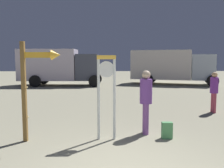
# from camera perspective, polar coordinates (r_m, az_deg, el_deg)

# --- Properties ---
(standing_clock) EXTENTS (0.49, 0.10, 2.19)m
(standing_clock) POSITION_cam_1_polar(r_m,az_deg,el_deg) (6.15, -1.34, -0.93)
(standing_clock) COLOR silver
(standing_clock) RESTS_ON ground_plane
(arrow_sign) EXTENTS (0.99, 0.26, 2.52)m
(arrow_sign) POSITION_cam_1_polar(r_m,az_deg,el_deg) (6.26, -17.72, 1.81)
(arrow_sign) COLOR olive
(arrow_sign) RESTS_ON ground_plane
(person_near_clock) EXTENTS (0.34, 0.34, 1.78)m
(person_near_clock) POSITION_cam_1_polar(r_m,az_deg,el_deg) (6.74, 8.07, -3.48)
(person_near_clock) COLOR #7C4990
(person_near_clock) RESTS_ON ground_plane
(backpack) EXTENTS (0.27, 0.19, 0.44)m
(backpack) POSITION_cam_1_polar(r_m,az_deg,el_deg) (6.59, 12.93, -10.72)
(backpack) COLOR #509659
(backpack) RESTS_ON ground_plane
(person_distant) EXTENTS (0.31, 0.31, 1.60)m
(person_distant) POSITION_cam_1_polar(r_m,az_deg,el_deg) (10.19, 23.11, -1.32)
(person_distant) COLOR #B24056
(person_distant) RESTS_ON ground_plane
(box_truck_near) EXTENTS (6.52, 2.74, 2.90)m
(box_truck_near) POSITION_cam_1_polar(r_m,az_deg,el_deg) (19.83, -12.69, 4.28)
(box_truck_near) COLOR silver
(box_truck_near) RESTS_ON ground_plane
(box_truck_far) EXTENTS (7.35, 4.57, 2.87)m
(box_truck_far) POSITION_cam_1_polar(r_m,az_deg,el_deg) (20.96, 13.78, 4.30)
(box_truck_far) COLOR beige
(box_truck_far) RESTS_ON ground_plane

